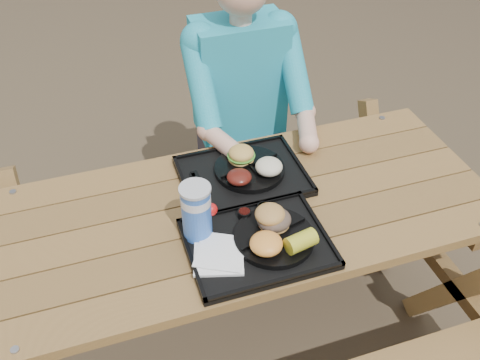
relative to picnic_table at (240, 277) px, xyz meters
name	(u,v)px	position (x,y,z in m)	size (l,w,h in m)	color
ground	(240,332)	(0.00, 0.00, -0.38)	(60.00, 60.00, 0.00)	#999999
picnic_table	(240,277)	(0.00, 0.00, 0.00)	(1.80, 1.49, 0.75)	#999999
tray_near	(257,244)	(0.00, -0.19, 0.39)	(0.45, 0.35, 0.02)	black
tray_far	(243,176)	(0.06, 0.15, 0.39)	(0.45, 0.35, 0.02)	black
plate_near	(274,237)	(0.05, -0.19, 0.41)	(0.26, 0.26, 0.02)	black
plate_far	(250,169)	(0.09, 0.16, 0.41)	(0.26, 0.26, 0.02)	black
napkin_stack	(219,256)	(-0.14, -0.21, 0.40)	(0.15, 0.15, 0.02)	white
soda_cup	(197,213)	(-0.17, -0.09, 0.49)	(0.09, 0.09, 0.19)	blue
condiment_bbq	(244,214)	(-0.01, -0.06, 0.41)	(0.05, 0.05, 0.03)	black
condiment_mustard	(264,208)	(0.07, -0.06, 0.41)	(0.05, 0.05, 0.03)	yellow
sandwich	(275,212)	(0.07, -0.15, 0.47)	(0.10, 0.10, 0.11)	#BF8743
mac_cheese	(266,244)	(0.01, -0.24, 0.44)	(0.10, 0.10, 0.05)	#FFA943
corn_cob	(301,241)	(0.11, -0.27, 0.44)	(0.10, 0.10, 0.06)	gold
cutlery_far	(200,183)	(-0.10, 0.15, 0.40)	(0.03, 0.14, 0.01)	black
burger	(241,150)	(0.07, 0.21, 0.46)	(0.10, 0.10, 0.09)	gold
baked_beans	(239,177)	(0.03, 0.09, 0.44)	(0.09, 0.09, 0.04)	#571811
potato_salad	(269,167)	(0.15, 0.11, 0.44)	(0.10, 0.10, 0.06)	#EDE7C9
diner	(241,124)	(0.21, 0.64, 0.27)	(0.48, 0.84, 1.28)	#19AFB0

